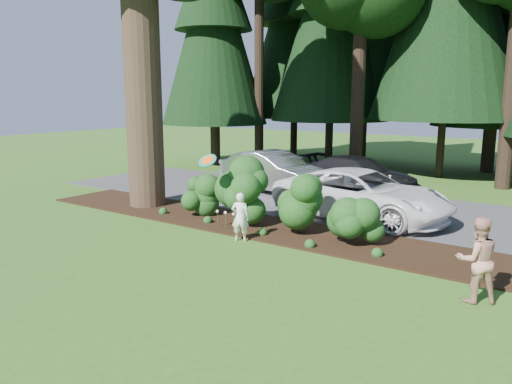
# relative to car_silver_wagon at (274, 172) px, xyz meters

# --- Properties ---
(ground) EXTENTS (80.00, 80.00, 0.00)m
(ground) POSITION_rel_car_silver_wagon_xyz_m (2.34, -8.01, -0.83)
(ground) COLOR #345317
(ground) RESTS_ON ground
(mulch_bed) EXTENTS (16.00, 2.50, 0.05)m
(mulch_bed) POSITION_rel_car_silver_wagon_xyz_m (2.34, -4.76, -0.81)
(mulch_bed) COLOR black
(mulch_bed) RESTS_ON ground
(driveway) EXTENTS (22.00, 6.00, 0.03)m
(driveway) POSITION_rel_car_silver_wagon_xyz_m (2.34, -0.51, -0.82)
(driveway) COLOR #38383A
(driveway) RESTS_ON ground
(shrub_row) EXTENTS (6.53, 1.60, 1.61)m
(shrub_row) POSITION_rel_car_silver_wagon_xyz_m (3.11, -4.88, -0.03)
(shrub_row) COLOR #144116
(shrub_row) RESTS_ON ground
(lily_cluster) EXTENTS (0.69, 0.09, 0.57)m
(lily_cluster) POSITION_rel_car_silver_wagon_xyz_m (2.04, -5.61, -0.34)
(lily_cluster) COLOR #144116
(lily_cluster) RESTS_ON ground
(car_silver_wagon) EXTENTS (5.12, 2.60, 1.61)m
(car_silver_wagon) POSITION_rel_car_silver_wagon_xyz_m (0.00, 0.00, 0.00)
(car_silver_wagon) COLOR #B3B3B8
(car_silver_wagon) RESTS_ON driveway
(car_white_suv) EXTENTS (5.75, 3.04, 1.54)m
(car_white_suv) POSITION_rel_car_silver_wagon_xyz_m (4.71, -2.22, -0.03)
(car_white_suv) COLOR white
(car_white_suv) RESTS_ON driveway
(car_dark_suv) EXTENTS (5.06, 2.45, 1.42)m
(car_dark_suv) POSITION_rel_car_silver_wagon_xyz_m (2.85, 1.79, -0.09)
(car_dark_suv) COLOR black
(car_dark_suv) RESTS_ON driveway
(child) EXTENTS (0.56, 0.47, 1.31)m
(child) POSITION_rel_car_silver_wagon_xyz_m (3.02, -6.21, -0.18)
(child) COLOR white
(child) RESTS_ON ground
(adult) EXTENTS (1.00, 0.96, 1.63)m
(adult) POSITION_rel_car_silver_wagon_xyz_m (9.01, -6.86, -0.02)
(adult) COLOR #B13817
(adult) RESTS_ON ground
(frisbee) EXTENTS (0.54, 0.44, 0.36)m
(frisbee) POSITION_rel_car_silver_wagon_xyz_m (1.76, -6.03, 1.21)
(frisbee) COLOR #188578
(frisbee) RESTS_ON ground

